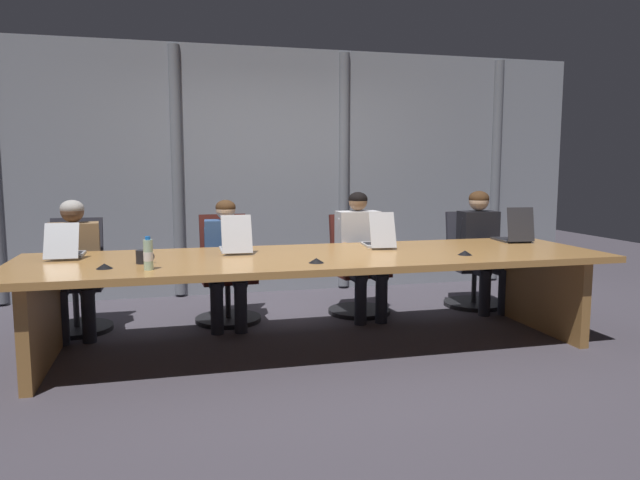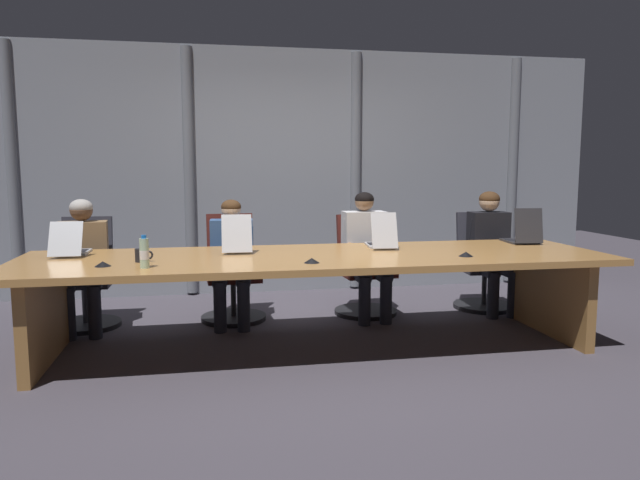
{
  "view_description": "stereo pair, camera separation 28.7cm",
  "coord_description": "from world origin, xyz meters",
  "px_view_note": "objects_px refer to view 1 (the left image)",
  "views": [
    {
      "loc": [
        -1.1,
        -4.35,
        1.41
      ],
      "look_at": [
        0.04,
        0.12,
        0.84
      ],
      "focal_mm": 33.0,
      "sensor_mm": 36.0,
      "label": 1
    },
    {
      "loc": [
        -0.82,
        -4.41,
        1.41
      ],
      "look_at": [
        0.04,
        0.12,
        0.84
      ],
      "focal_mm": 33.0,
      "sensor_mm": 36.0,
      "label": 2
    }
  ],
  "objects_px": {
    "laptop_right_mid": "(513,235)",
    "laptop_center": "(378,240)",
    "office_chair_center": "(357,276)",
    "conference_mic_left_side": "(104,266)",
    "office_chair_left_mid": "(227,282)",
    "person_right_mid": "(482,242)",
    "office_chair_left_end": "(76,289)",
    "laptop_left_end": "(65,250)",
    "conference_mic_middle": "(316,260)",
    "water_bottle_primary": "(148,255)",
    "person_left_end": "(74,259)",
    "conference_mic_right_side": "(465,253)",
    "laptop_left_mid": "(235,244)",
    "office_chair_right_mid": "(472,271)",
    "person_left_mid": "(227,255)",
    "person_center": "(361,247)",
    "coffee_mug_near": "(143,257)"
  },
  "relations": [
    {
      "from": "laptop_right_mid",
      "to": "laptop_center",
      "type": "bearing_deg",
      "value": 97.34
    },
    {
      "from": "water_bottle_primary",
      "to": "office_chair_right_mid",
      "type": "bearing_deg",
      "value": 24.01
    },
    {
      "from": "office_chair_center",
      "to": "office_chair_right_mid",
      "type": "distance_m",
      "value": 1.24
    },
    {
      "from": "person_center",
      "to": "conference_mic_left_side",
      "type": "bearing_deg",
      "value": -63.88
    },
    {
      "from": "conference_mic_right_side",
      "to": "water_bottle_primary",
      "type": "bearing_deg",
      "value": -177.82
    },
    {
      "from": "person_left_mid",
      "to": "person_center",
      "type": "distance_m",
      "value": 1.25
    },
    {
      "from": "conference_mic_right_side",
      "to": "person_right_mid",
      "type": "bearing_deg",
      "value": 55.28
    },
    {
      "from": "laptop_left_mid",
      "to": "conference_mic_right_side",
      "type": "bearing_deg",
      "value": -108.5
    },
    {
      "from": "laptop_left_mid",
      "to": "person_center",
      "type": "xyz_separation_m",
      "value": [
        1.23,
        0.53,
        -0.13
      ]
    },
    {
      "from": "laptop_left_mid",
      "to": "water_bottle_primary",
      "type": "relative_size",
      "value": 2.1
    },
    {
      "from": "laptop_right_mid",
      "to": "person_left_mid",
      "type": "height_order",
      "value": "person_left_mid"
    },
    {
      "from": "water_bottle_primary",
      "to": "conference_mic_left_side",
      "type": "relative_size",
      "value": 2.03
    },
    {
      "from": "water_bottle_primary",
      "to": "coffee_mug_near",
      "type": "distance_m",
      "value": 0.29
    },
    {
      "from": "laptop_left_end",
      "to": "person_right_mid",
      "type": "relative_size",
      "value": 0.38
    },
    {
      "from": "laptop_right_mid",
      "to": "laptop_left_mid",
      "type": "bearing_deg",
      "value": 96.41
    },
    {
      "from": "laptop_right_mid",
      "to": "office_chair_left_mid",
      "type": "bearing_deg",
      "value": 81.09
    },
    {
      "from": "office_chair_left_mid",
      "to": "water_bottle_primary",
      "type": "distance_m",
      "value": 1.61
    },
    {
      "from": "office_chair_center",
      "to": "conference_mic_middle",
      "type": "height_order",
      "value": "office_chair_center"
    },
    {
      "from": "coffee_mug_near",
      "to": "office_chair_center",
      "type": "bearing_deg",
      "value": 29.92
    },
    {
      "from": "office_chair_left_mid",
      "to": "water_bottle_primary",
      "type": "xyz_separation_m",
      "value": [
        -0.63,
        -1.4,
        0.48
      ]
    },
    {
      "from": "office_chair_right_mid",
      "to": "person_center",
      "type": "relative_size",
      "value": 0.81
    },
    {
      "from": "water_bottle_primary",
      "to": "conference_mic_middle",
      "type": "xyz_separation_m",
      "value": [
        1.14,
        0.0,
        -0.08
      ]
    },
    {
      "from": "laptop_left_mid",
      "to": "coffee_mug_near",
      "type": "height_order",
      "value": "laptop_left_mid"
    },
    {
      "from": "laptop_center",
      "to": "laptop_right_mid",
      "type": "relative_size",
      "value": 1.15
    },
    {
      "from": "person_left_end",
      "to": "laptop_center",
      "type": "bearing_deg",
      "value": 71.84
    },
    {
      "from": "laptop_left_mid",
      "to": "person_right_mid",
      "type": "relative_size",
      "value": 0.4
    },
    {
      "from": "laptop_right_mid",
      "to": "water_bottle_primary",
      "type": "bearing_deg",
      "value": 108.77
    },
    {
      "from": "laptop_left_end",
      "to": "coffee_mug_near",
      "type": "relative_size",
      "value": 3.51
    },
    {
      "from": "office_chair_left_mid",
      "to": "person_right_mid",
      "type": "xyz_separation_m",
      "value": [
        2.51,
        -0.16,
        0.31
      ]
    },
    {
      "from": "office_chair_left_end",
      "to": "conference_mic_left_side",
      "type": "relative_size",
      "value": 8.77
    },
    {
      "from": "conference_mic_middle",
      "to": "conference_mic_right_side",
      "type": "xyz_separation_m",
      "value": [
        1.2,
        0.09,
        0.0
      ]
    },
    {
      "from": "office_chair_left_mid",
      "to": "person_right_mid",
      "type": "height_order",
      "value": "person_right_mid"
    },
    {
      "from": "person_left_end",
      "to": "coffee_mug_near",
      "type": "bearing_deg",
      "value": 25.79
    },
    {
      "from": "office_chair_left_mid",
      "to": "water_bottle_primary",
      "type": "bearing_deg",
      "value": -28.05
    },
    {
      "from": "person_center",
      "to": "laptop_left_mid",
      "type": "bearing_deg",
      "value": -67.69
    },
    {
      "from": "laptop_left_mid",
      "to": "conference_mic_middle",
      "type": "distance_m",
      "value": 0.86
    },
    {
      "from": "laptop_left_end",
      "to": "conference_mic_middle",
      "type": "relative_size",
      "value": 4.05
    },
    {
      "from": "laptop_left_mid",
      "to": "person_right_mid",
      "type": "xyz_separation_m",
      "value": [
        2.5,
        0.53,
        -0.13
      ]
    },
    {
      "from": "person_left_mid",
      "to": "conference_mic_left_side",
      "type": "height_order",
      "value": "person_left_mid"
    },
    {
      "from": "laptop_left_end",
      "to": "conference_mic_right_side",
      "type": "bearing_deg",
      "value": -102.24
    },
    {
      "from": "office_chair_right_mid",
      "to": "person_center",
      "type": "distance_m",
      "value": 1.31
    },
    {
      "from": "office_chair_left_mid",
      "to": "office_chair_right_mid",
      "type": "relative_size",
      "value": 1.02
    },
    {
      "from": "person_left_mid",
      "to": "conference_mic_middle",
      "type": "xyz_separation_m",
      "value": [
        0.52,
        -1.23,
        0.12
      ]
    },
    {
      "from": "office_chair_center",
      "to": "conference_mic_right_side",
      "type": "relative_size",
      "value": 8.63
    },
    {
      "from": "office_chair_center",
      "to": "conference_mic_left_side",
      "type": "bearing_deg",
      "value": -64.83
    },
    {
      "from": "office_chair_left_end",
      "to": "conference_mic_left_side",
      "type": "bearing_deg",
      "value": 17.18
    },
    {
      "from": "laptop_left_mid",
      "to": "office_chair_left_mid",
      "type": "distance_m",
      "value": 0.82
    },
    {
      "from": "office_chair_left_end",
      "to": "conference_mic_left_side",
      "type": "height_order",
      "value": "office_chair_left_end"
    },
    {
      "from": "laptop_right_mid",
      "to": "conference_mic_middle",
      "type": "xyz_separation_m",
      "value": [
        -2.03,
        -0.73,
        -0.04
      ]
    },
    {
      "from": "office_chair_center",
      "to": "conference_mic_right_side",
      "type": "bearing_deg",
      "value": 13.82
    }
  ]
}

